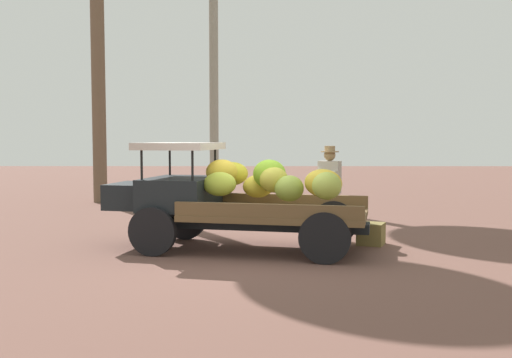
% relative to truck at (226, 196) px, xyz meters
% --- Properties ---
extents(ground_plane, '(60.00, 60.00, 0.00)m').
position_rel_truck_xyz_m(ground_plane, '(-0.27, 0.41, -0.92)').
color(ground_plane, brown).
extents(truck, '(4.64, 2.49, 1.84)m').
position_rel_truck_xyz_m(truck, '(0.00, 0.00, 0.00)').
color(truck, black).
rests_on(truck, ground).
extents(farmer, '(0.57, 0.53, 1.77)m').
position_rel_truck_xyz_m(farmer, '(-1.90, -1.05, 0.09)').
color(farmer, '#BDB0AC').
rests_on(farmer, ground).
extents(wooden_crate, '(0.59, 0.59, 0.39)m').
position_rel_truck_xyz_m(wooden_crate, '(-2.59, -0.46, -0.72)').
color(wooden_crate, olive).
rests_on(wooden_crate, ground).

